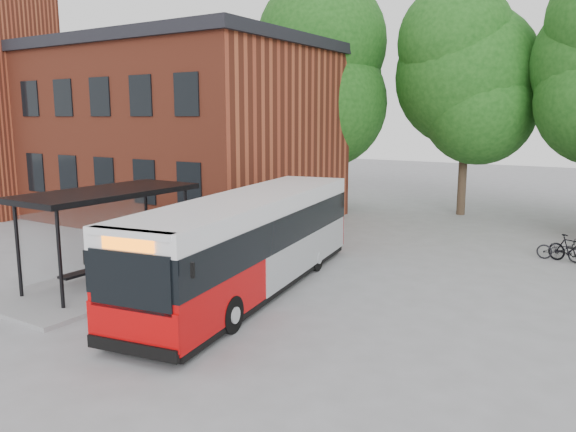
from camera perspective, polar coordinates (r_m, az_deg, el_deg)
The scene contains 9 objects.
ground at distance 15.61m, azimuth -3.63°, elevation -8.58°, with size 100.00×100.00×0.00m, color gray.
station_building at distance 30.18m, azimuth -13.90°, elevation 8.37°, with size 18.40×10.40×8.50m, color maroon, non-canonical shape.
clock_tower at distance 32.74m, azimuth -27.22°, elevation 16.20°, with size 5.20×5.20×18.20m, color maroon, non-canonical shape.
bus_shelter at distance 17.52m, azimuth -17.68°, elevation -2.06°, with size 3.60×7.00×2.90m, color black, non-canonical shape.
tree_0 at distance 31.60m, azimuth 4.59°, elevation 10.95°, with size 7.92×7.92×11.00m, color #164612, non-canonical shape.
tree_1 at distance 29.97m, azimuth 17.62°, elevation 10.00°, with size 7.92×7.92×10.40m, color #164612, non-canonical shape.
city_bus at distance 16.17m, azimuth -3.79°, elevation -2.81°, with size 2.33×10.95×2.78m, color #B90607, non-canonical shape.
bicycle_0 at distance 21.84m, azimuth 25.93°, elevation -3.08°, with size 0.54×1.54×0.81m, color black.
bicycle_1 at distance 21.61m, azimuth 26.79°, elevation -3.05°, with size 0.46×1.63×0.98m, color black.
Camera 1 is at (8.70, -11.97, 4.98)m, focal length 35.00 mm.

